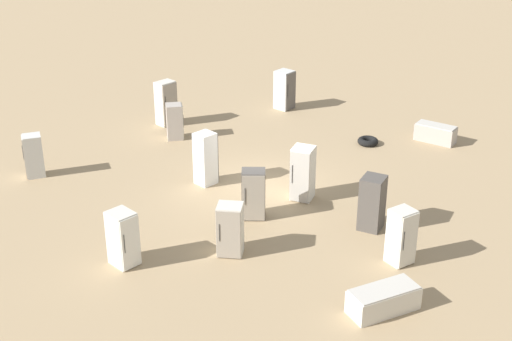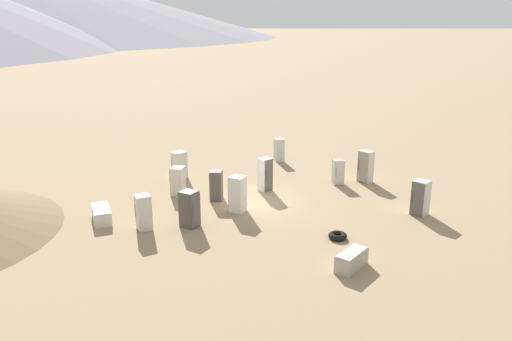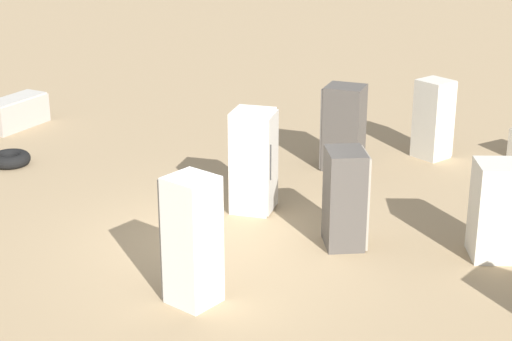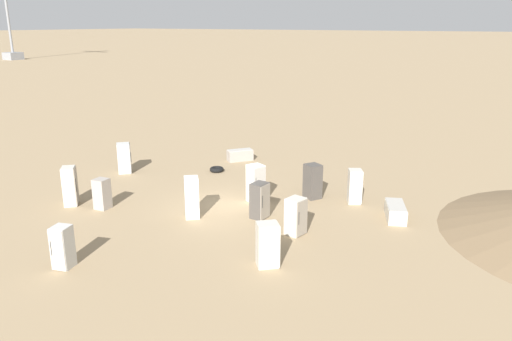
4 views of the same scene
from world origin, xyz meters
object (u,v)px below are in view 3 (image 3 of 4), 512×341
discarded_fridge_6 (192,240)px  discarded_fridge_9 (16,112)px  discarded_fridge_8 (343,128)px  scrap_tire (10,159)px  discarded_fridge_4 (434,119)px  discarded_fridge_3 (254,161)px  discarded_fridge_12 (346,198)px  discarded_fridge_2 (495,211)px

discarded_fridge_6 → discarded_fridge_9: bearing=68.7°
discarded_fridge_8 → scrap_tire: size_ratio=2.09×
discarded_fridge_4 → discarded_fridge_3: bearing=-91.0°
discarded_fridge_3 → discarded_fridge_4: bearing=143.8°
discarded_fridge_12 → discarded_fridge_8: bearing=169.8°
discarded_fridge_6 → discarded_fridge_9: discarded_fridge_6 is taller
discarded_fridge_8 → discarded_fridge_3: bearing=162.0°
discarded_fridge_4 → discarded_fridge_2: bearing=-38.9°
scrap_tire → discarded_fridge_3: bearing=145.8°
discarded_fridge_2 → discarded_fridge_12: discarded_fridge_12 is taller
discarded_fridge_4 → scrap_tire: 8.83m
discarded_fridge_9 → scrap_tire: bearing=-49.1°
discarded_fridge_3 → discarded_fridge_6: 3.51m
discarded_fridge_3 → discarded_fridge_4: 4.77m
discarded_fridge_2 → discarded_fridge_6: size_ratio=0.83×
discarded_fridge_4 → scrap_tire: (8.77, -0.80, -0.70)m
discarded_fridge_3 → scrap_tire: (4.61, -3.14, -0.79)m
discarded_fridge_12 → discarded_fridge_6: bearing=-55.9°
discarded_fridge_6 → discarded_fridge_9: 9.75m
discarded_fridge_6 → scrap_tire: bearing=75.2°
discarded_fridge_2 → scrap_tire: 9.82m
discarded_fridge_3 → discarded_fridge_12: size_ratio=1.14×
discarded_fridge_8 → discarded_fridge_2: bearing=-133.5°
discarded_fridge_2 → discarded_fridge_4: 4.86m
discarded_fridge_2 → discarded_fridge_4: discarded_fridge_4 is taller
discarded_fridge_12 → scrap_tire: (5.85, -4.83, -0.68)m
discarded_fridge_2 → discarded_fridge_6: 4.85m
discarded_fridge_6 → discarded_fridge_9: (3.41, -9.11, -0.59)m
discarded_fridge_3 → discarded_fridge_2: bearing=78.7°
discarded_fridge_6 → discarded_fridge_8: size_ratio=1.09×
discarded_fridge_9 → scrap_tire: (-0.16, 2.74, -0.23)m
discarded_fridge_4 → discarded_fridge_9: discarded_fridge_4 is taller
discarded_fridge_3 → discarded_fridge_9: discarded_fridge_3 is taller
discarded_fridge_9 → scrap_tire: discarded_fridge_9 is taller
discarded_fridge_12 → discarded_fridge_4: bearing=147.5°
discarded_fridge_2 → discarded_fridge_9: discarded_fridge_2 is taller
discarded_fridge_2 → discarded_fridge_12: 2.33m
discarded_fridge_4 → discarded_fridge_6: size_ratio=0.88×
discarded_fridge_3 → discarded_fridge_12: discarded_fridge_3 is taller
discarded_fridge_2 → discarded_fridge_12: bearing=-99.6°
discarded_fridge_4 → discarded_fridge_8: discarded_fridge_8 is taller
discarded_fridge_3 → discarded_fridge_9: (4.77, -5.88, -0.57)m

